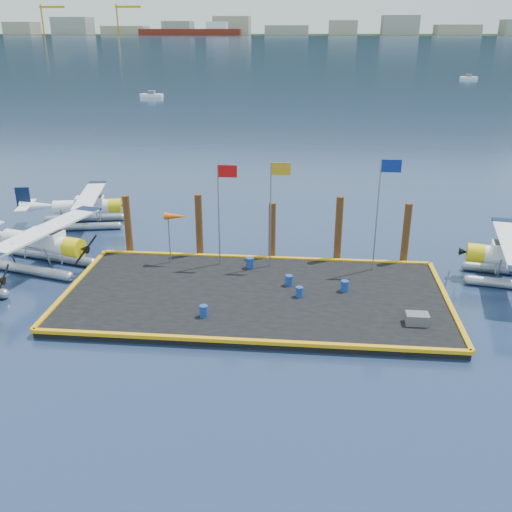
{
  "coord_description": "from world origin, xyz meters",
  "views": [
    {
      "loc": [
        2.65,
        -27.24,
        13.63
      ],
      "look_at": [
        -0.16,
        2.0,
        1.72
      ],
      "focal_mm": 40.0,
      "sensor_mm": 36.0,
      "label": 1
    }
  ],
  "objects": [
    {
      "name": "ground",
      "position": [
        0.0,
        0.0,
        0.0
      ],
      "size": [
        4000.0,
        4000.0,
        0.0
      ],
      "primitive_type": "plane",
      "color": "#192A4C",
      "rests_on": "ground"
    },
    {
      "name": "dock_bumpers",
      "position": [
        0.0,
        0.0,
        0.49
      ],
      "size": [
        20.25,
        10.25,
        0.18
      ],
      "primitive_type": null,
      "color": "orange",
      "rests_on": "dock"
    },
    {
      "name": "flagpole_blue",
      "position": [
        6.7,
        3.8,
        4.69
      ],
      "size": [
        1.14,
        0.08,
        6.5
      ],
      "color": "gray",
      "rests_on": "dock"
    },
    {
      "name": "piling_4",
      "position": [
        8.5,
        5.4,
        2.0
      ],
      "size": [
        0.44,
        0.44,
        4.0
      ],
      "primitive_type": "cylinder",
      "color": "#472914",
      "rests_on": "ground"
    },
    {
      "name": "piling_1",
      "position": [
        -4.0,
        5.4,
        2.1
      ],
      "size": [
        0.44,
        0.44,
        4.2
      ],
      "primitive_type": "cylinder",
      "color": "#472914",
      "rests_on": "ground"
    },
    {
      "name": "flagpole_red",
      "position": [
        -2.29,
        3.8,
        4.4
      ],
      "size": [
        1.14,
        0.08,
        6.0
      ],
      "color": "gray",
      "rests_on": "dock"
    },
    {
      "name": "drum_1",
      "position": [
        2.34,
        -0.2,
        0.68
      ],
      "size": [
        0.39,
        0.39,
        0.55
      ],
      "primitive_type": "cylinder",
      "color": "navy",
      "rests_on": "dock"
    },
    {
      "name": "piling_0",
      "position": [
        -8.5,
        5.4,
        2.0
      ],
      "size": [
        0.44,
        0.44,
        4.0
      ],
      "primitive_type": "cylinder",
      "color": "#472914",
      "rests_on": "ground"
    },
    {
      "name": "piling_3",
      "position": [
        4.5,
        5.4,
        2.15
      ],
      "size": [
        0.44,
        0.44,
        4.3
      ],
      "primitive_type": "cylinder",
      "color": "#472914",
      "rests_on": "ground"
    },
    {
      "name": "dock",
      "position": [
        0.0,
        0.0,
        0.2
      ],
      "size": [
        20.0,
        10.0,
        0.4
      ],
      "primitive_type": "cube",
      "color": "black",
      "rests_on": "ground"
    },
    {
      "name": "far_backdrop",
      "position": [
        239.91,
        1737.52,
        9.45
      ],
      "size": [
        3050.0,
        2050.0,
        810.0
      ],
      "color": "black",
      "rests_on": "ground"
    },
    {
      "name": "drum_4",
      "position": [
        4.73,
        0.7,
        0.7
      ],
      "size": [
        0.43,
        0.43,
        0.6
      ],
      "primitive_type": "cylinder",
      "color": "navy",
      "rests_on": "dock"
    },
    {
      "name": "crate",
      "position": [
        7.99,
        -2.61,
        0.67
      ],
      "size": [
        1.07,
        0.71,
        0.53
      ],
      "primitive_type": "cube",
      "color": "#57575C",
      "rests_on": "dock"
    },
    {
      "name": "piling_2",
      "position": [
        0.5,
        5.4,
        1.9
      ],
      "size": [
        0.44,
        0.44,
        3.8
      ],
      "primitive_type": "cylinder",
      "color": "#472914",
      "rests_on": "ground"
    },
    {
      "name": "seaplane_b",
      "position": [
        -13.16,
        3.1,
        1.47
      ],
      "size": [
        8.8,
        9.48,
        3.37
      ],
      "rotation": [
        0.0,
        0.0,
        -1.84
      ],
      "color": "#9CA0AA",
      "rests_on": "ground"
    },
    {
      "name": "seaplane_c",
      "position": [
        -13.45,
        10.96,
        1.31
      ],
      "size": [
        7.8,
        8.5,
        3.01
      ],
      "rotation": [
        0.0,
        0.0,
        -1.37
      ],
      "color": "#9CA0AA",
      "rests_on": "ground"
    },
    {
      "name": "windsock",
      "position": [
        -5.03,
        3.8,
        3.23
      ],
      "size": [
        1.4,
        0.44,
        3.12
      ],
      "color": "gray",
      "rests_on": "dock"
    },
    {
      "name": "flagpole_yellow",
      "position": [
        0.7,
        3.8,
        4.51
      ],
      "size": [
        1.14,
        0.08,
        6.2
      ],
      "color": "gray",
      "rests_on": "dock"
    },
    {
      "name": "drum_2",
      "position": [
        1.74,
        1.16,
        0.69
      ],
      "size": [
        0.42,
        0.42,
        0.58
      ],
      "primitive_type": "cylinder",
      "color": "navy",
      "rests_on": "dock"
    },
    {
      "name": "drum_5",
      "position": [
        -0.65,
        3.36,
        0.72
      ],
      "size": [
        0.45,
        0.45,
        0.64
      ],
      "primitive_type": "cylinder",
      "color": "navy",
      "rests_on": "dock"
    },
    {
      "name": "drum_3",
      "position": [
        -2.26,
        -2.85,
        0.69
      ],
      "size": [
        0.42,
        0.42,
        0.59
      ],
      "primitive_type": "cylinder",
      "color": "navy",
      "rests_on": "dock"
    }
  ]
}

